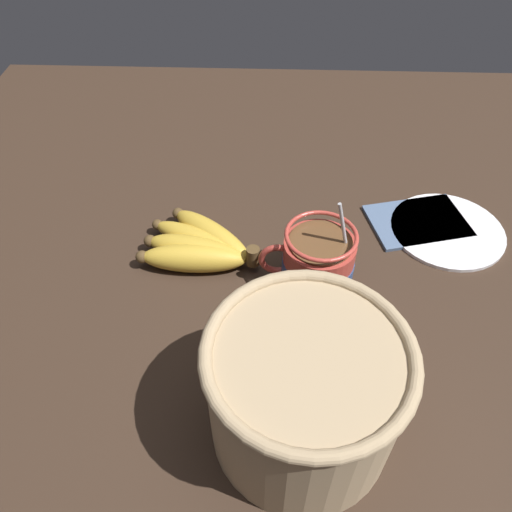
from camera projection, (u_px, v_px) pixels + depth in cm
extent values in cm
cube|color=#332319|center=(277.00, 276.00, 76.50)|extent=(134.02, 134.02, 2.66)
cylinder|color=#B23D33|center=(318.00, 264.00, 70.82)|extent=(10.04, 10.04, 8.25)
cylinder|color=navy|center=(317.00, 267.00, 71.35)|extent=(10.24, 10.24, 3.39)
torus|color=#B23D33|center=(276.00, 259.00, 70.46)|extent=(5.55, 0.90, 5.55)
cylinder|color=brown|center=(321.00, 243.00, 67.79)|extent=(8.84, 8.84, 0.40)
torus|color=#B23D33|center=(321.00, 235.00, 66.82)|extent=(10.04, 10.04, 0.60)
cylinder|color=#B2B2B7|center=(346.00, 243.00, 67.67)|extent=(3.74, 0.50, 13.88)
ellipsoid|color=#B2B2B7|center=(328.00, 277.00, 72.66)|extent=(3.00, 2.00, 0.80)
cylinder|color=#4C381E|center=(253.00, 258.00, 73.31)|extent=(2.00, 2.00, 3.00)
ellipsoid|color=gold|center=(211.00, 235.00, 77.99)|extent=(14.58, 13.04, 4.12)
sphere|color=#4C381E|center=(178.00, 213.00, 81.58)|extent=(1.85, 1.85, 1.85)
ellipsoid|color=gold|center=(201.00, 242.00, 77.11)|extent=(16.49, 10.79, 3.86)
sphere|color=#4C381E|center=(157.00, 225.00, 79.86)|extent=(1.74, 1.74, 1.74)
ellipsoid|color=gold|center=(197.00, 250.00, 75.52)|extent=(16.11, 7.72, 4.26)
sphere|color=#4C381E|center=(150.00, 241.00, 76.96)|extent=(1.92, 1.92, 1.92)
ellipsoid|color=gold|center=(194.00, 260.00, 74.12)|extent=(15.65, 4.35, 4.31)
sphere|color=#4C381E|center=(142.00, 258.00, 74.35)|extent=(1.94, 1.94, 1.94)
cylinder|color=tan|center=(304.00, 394.00, 52.87)|extent=(20.34, 20.34, 15.21)
torus|color=tan|center=(309.00, 354.00, 47.42)|extent=(21.35, 21.35, 1.42)
cube|color=slate|center=(418.00, 221.00, 82.82)|extent=(17.75, 14.36, 0.60)
cylinder|color=white|center=(447.00, 230.00, 81.34)|extent=(18.25, 18.25, 0.60)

